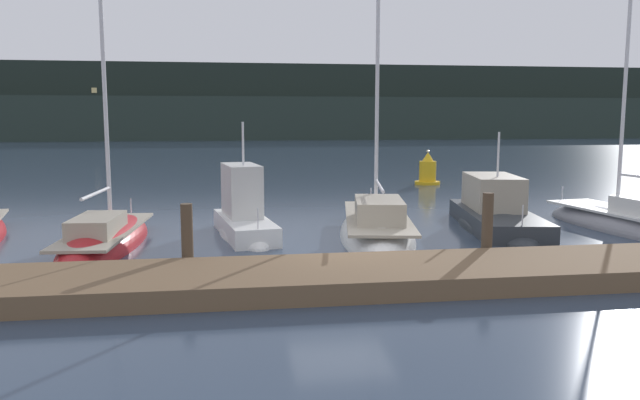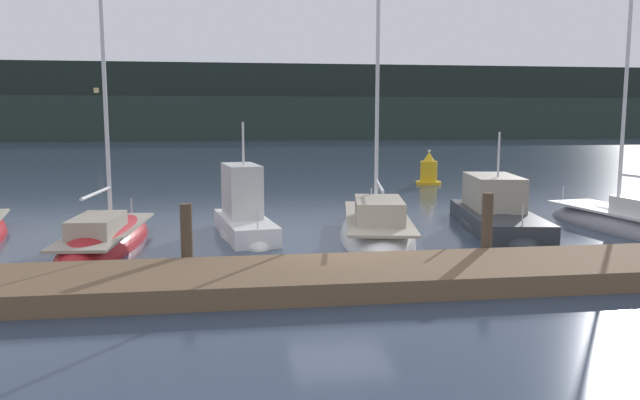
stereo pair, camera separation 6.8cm
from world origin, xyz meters
TOP-DOWN VIEW (x-y plane):
  - ground_plane at (0.00, 0.00)m, footprint 400.00×400.00m
  - dock at (0.00, -1.90)m, footprint 46.84×2.80m
  - mooring_pile_2 at (-3.74, -0.25)m, footprint 0.28×0.28m
  - mooring_pile_3 at (3.74, -0.25)m, footprint 0.28×0.28m
  - sailboat_berth_4 at (-6.28, 3.35)m, footprint 2.40×7.17m
  - motorboat_berth_5 at (-2.27, 4.40)m, footprint 2.19×4.98m
  - sailboat_berth_6 at (1.80, 3.59)m, footprint 3.60×8.03m
  - motorboat_berth_7 at (6.14, 4.54)m, footprint 3.36×6.95m
  - sailboat_berth_8 at (10.26, 3.32)m, footprint 3.07×7.82m
  - channel_buoy at (8.15, 17.93)m, footprint 1.39×1.39m
  - hillside_backdrop at (1.41, 94.87)m, footprint 240.00×23.00m

SIDE VIEW (x-z plane):
  - ground_plane at x=0.00m, z-range 0.00..0.00m
  - sailboat_berth_4 at x=-6.28m, z-range -5.13..5.31m
  - sailboat_berth_8 at x=10.26m, z-range -4.97..5.18m
  - sailboat_berth_6 at x=1.80m, z-range -4.69..4.90m
  - dock at x=0.00m, z-range 0.00..0.45m
  - motorboat_berth_7 at x=6.14m, z-range -1.66..2.18m
  - motorboat_berth_5 at x=-2.27m, z-range -1.65..2.45m
  - channel_buoy at x=8.15m, z-range -0.25..1.65m
  - mooring_pile_2 at x=-3.74m, z-range 0.00..1.68m
  - mooring_pile_3 at x=3.74m, z-range 0.00..1.81m
  - hillside_backdrop at x=1.41m, z-range -0.47..11.84m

